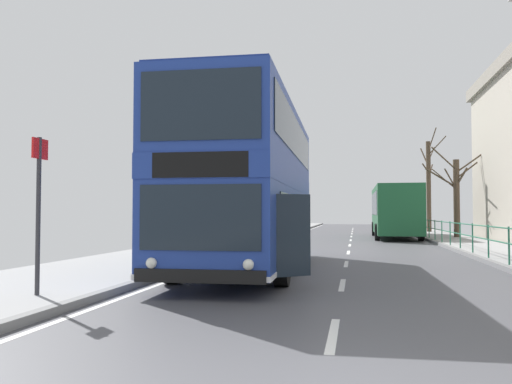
{
  "coord_description": "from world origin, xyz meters",
  "views": [
    {
      "loc": [
        0.3,
        -4.34,
        1.57
      ],
      "look_at": [
        -2.38,
        9.87,
        2.14
      ],
      "focal_mm": 37.09,
      "sensor_mm": 36.0,
      "label": 1
    }
  ],
  "objects_px": {
    "double_decker_bus_main": "(251,186)",
    "bus_stop_sign_near": "(39,198)",
    "bare_tree_far_01": "(456,194)",
    "background_bus_far_lane": "(395,210)",
    "bare_tree_far_00": "(429,183)"
  },
  "relations": [
    {
      "from": "bus_stop_sign_near",
      "to": "double_decker_bus_main",
      "type": "bearing_deg",
      "value": 65.83
    },
    {
      "from": "background_bus_far_lane",
      "to": "bare_tree_far_00",
      "type": "bearing_deg",
      "value": 68.7
    },
    {
      "from": "bus_stop_sign_near",
      "to": "bare_tree_far_01",
      "type": "distance_m",
      "value": 27.05
    },
    {
      "from": "bus_stop_sign_near",
      "to": "bare_tree_far_00",
      "type": "height_order",
      "value": "bare_tree_far_00"
    },
    {
      "from": "double_decker_bus_main",
      "to": "bare_tree_far_01",
      "type": "relative_size",
      "value": 2.0
    },
    {
      "from": "background_bus_far_lane",
      "to": "bare_tree_far_00",
      "type": "height_order",
      "value": "bare_tree_far_00"
    },
    {
      "from": "background_bus_far_lane",
      "to": "bare_tree_far_00",
      "type": "relative_size",
      "value": 1.35
    },
    {
      "from": "double_decker_bus_main",
      "to": "bare_tree_far_01",
      "type": "xyz_separation_m",
      "value": [
        8.71,
        18.69,
        0.36
      ]
    },
    {
      "from": "double_decker_bus_main",
      "to": "bus_stop_sign_near",
      "type": "bearing_deg",
      "value": -114.17
    },
    {
      "from": "background_bus_far_lane",
      "to": "bus_stop_sign_near",
      "type": "xyz_separation_m",
      "value": [
        -7.88,
        -25.85,
        0.1
      ]
    },
    {
      "from": "double_decker_bus_main",
      "to": "bare_tree_far_00",
      "type": "height_order",
      "value": "bare_tree_far_00"
    },
    {
      "from": "bare_tree_far_01",
      "to": "background_bus_far_lane",
      "type": "bearing_deg",
      "value": 159.38
    },
    {
      "from": "background_bus_far_lane",
      "to": "bare_tree_far_01",
      "type": "distance_m",
      "value": 3.81
    },
    {
      "from": "double_decker_bus_main",
      "to": "bare_tree_far_00",
      "type": "xyz_separation_m",
      "value": [
        8.36,
        27.97,
        1.55
      ]
    },
    {
      "from": "background_bus_far_lane",
      "to": "bare_tree_far_00",
      "type": "xyz_separation_m",
      "value": [
        3.11,
        7.98,
        2.13
      ]
    }
  ]
}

